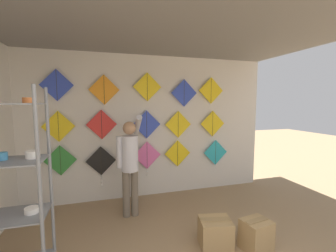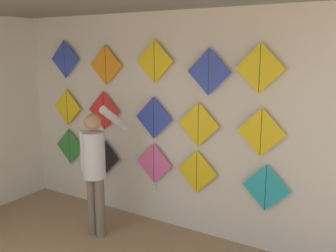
# 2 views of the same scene
# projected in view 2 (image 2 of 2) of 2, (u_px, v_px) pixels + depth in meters

# --- Properties ---
(back_panel) EXTENTS (5.25, 0.06, 2.80)m
(back_panel) POSITION_uv_depth(u_px,v_px,m) (154.00, 121.00, 4.98)
(back_panel) COLOR silver
(back_panel) RESTS_ON ground
(shopkeeper) EXTENTS (0.43, 0.58, 1.69)m
(shopkeeper) POSITION_uv_depth(u_px,v_px,m) (95.00, 164.00, 4.62)
(shopkeeper) COLOR #726656
(shopkeeper) RESTS_ON ground
(kite_0) EXTENTS (0.55, 0.01, 0.55)m
(kite_0) POSITION_uv_depth(u_px,v_px,m) (70.00, 146.00, 5.80)
(kite_0) COLOR #338C38
(kite_1) EXTENTS (0.55, 0.04, 0.76)m
(kite_1) POSITION_uv_depth(u_px,v_px,m) (104.00, 159.00, 5.46)
(kite_1) COLOR black
(kite_2) EXTENTS (0.55, 0.04, 0.69)m
(kite_2) POSITION_uv_depth(u_px,v_px,m) (154.00, 165.00, 5.00)
(kite_2) COLOR pink
(kite_3) EXTENTS (0.55, 0.01, 0.55)m
(kite_3) POSITION_uv_depth(u_px,v_px,m) (197.00, 172.00, 4.66)
(kite_3) COLOR yellow
(kite_4) EXTENTS (0.55, 0.01, 0.55)m
(kite_4) POSITION_uv_depth(u_px,v_px,m) (266.00, 188.00, 4.22)
(kite_4) COLOR #28B2C6
(kite_5) EXTENTS (0.55, 0.01, 0.55)m
(kite_5) POSITION_uv_depth(u_px,v_px,m) (67.00, 107.00, 5.67)
(kite_5) COLOR yellow
(kite_6) EXTENTS (0.55, 0.01, 0.55)m
(kite_6) POSITION_uv_depth(u_px,v_px,m) (104.00, 110.00, 5.29)
(kite_6) COLOR red
(kite_7) EXTENTS (0.55, 0.01, 0.55)m
(kite_7) POSITION_uv_depth(u_px,v_px,m) (153.00, 118.00, 4.86)
(kite_7) COLOR blue
(kite_8) EXTENTS (0.55, 0.01, 0.55)m
(kite_8) POSITION_uv_depth(u_px,v_px,m) (198.00, 124.00, 4.53)
(kite_8) COLOR yellow
(kite_9) EXTENTS (0.55, 0.01, 0.55)m
(kite_9) POSITION_uv_depth(u_px,v_px,m) (261.00, 132.00, 4.13)
(kite_9) COLOR yellow
(kite_10) EXTENTS (0.55, 0.01, 0.55)m
(kite_10) POSITION_uv_depth(u_px,v_px,m) (65.00, 59.00, 5.52)
(kite_10) COLOR blue
(kite_11) EXTENTS (0.55, 0.01, 0.55)m
(kite_11) POSITION_uv_depth(u_px,v_px,m) (106.00, 65.00, 5.13)
(kite_11) COLOR orange
(kite_12) EXTENTS (0.55, 0.01, 0.55)m
(kite_12) POSITION_uv_depth(u_px,v_px,m) (154.00, 61.00, 4.70)
(kite_12) COLOR yellow
(kite_13) EXTENTS (0.55, 0.01, 0.55)m
(kite_13) POSITION_uv_depth(u_px,v_px,m) (209.00, 72.00, 4.34)
(kite_13) COLOR blue
(kite_14) EXTENTS (0.55, 0.01, 0.55)m
(kite_14) POSITION_uv_depth(u_px,v_px,m) (260.00, 68.00, 4.02)
(kite_14) COLOR yellow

